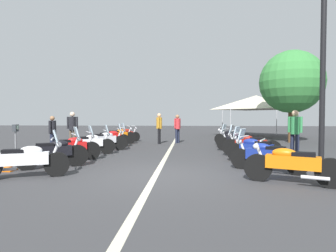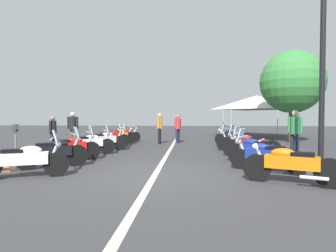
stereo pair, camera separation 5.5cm
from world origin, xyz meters
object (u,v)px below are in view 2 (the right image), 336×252
street_lamp_twin_globe (323,46)px  motorcycle_right_row_0 (291,164)px  motorcycle_left_row_5 (111,138)px  traffic_cone_1 (8,161)px  roadside_tree_0 (292,82)px  motorcycle_left_row_3 (89,143)px  motorcycle_right_row_6 (233,137)px  bystander_4 (295,130)px  motorcycle_left_row_0 (24,160)px  motorcycle_right_row_1 (266,155)px  bystander_3 (73,127)px  parking_meter (16,137)px  motorcycle_right_row_4 (239,141)px  event_tent (257,102)px  motorcycle_left_row_7 (125,135)px  motorcycle_left_row_4 (104,140)px  bystander_0 (178,126)px  bystander_2 (53,130)px  motorcycle_right_row_5 (238,139)px  motorcycle_left_row_2 (71,147)px  bystander_1 (160,126)px  motorcycle_left_row_6 (119,136)px  motorcycle_right_row_2 (255,149)px  motorcycle_right_row_3 (250,144)px  motorcycle_left_row_1 (54,152)px

street_lamp_twin_globe → motorcycle_right_row_0: bearing=135.3°
motorcycle_left_row_5 → traffic_cone_1: size_ratio=3.00×
motorcycle_right_row_0 → roadside_tree_0: (10.51, -3.76, 3.13)m
motorcycle_left_row_3 → motorcycle_right_row_6: motorcycle_left_row_3 is taller
bystander_4 → roadside_tree_0: (6.27, -2.11, 2.54)m
motorcycle_left_row_0 → motorcycle_right_row_1: (1.29, -6.22, -0.01)m
motorcycle_right_row_0 → bystander_3: (6.78, 8.00, 0.59)m
parking_meter → bystander_3: size_ratio=0.73×
motorcycle_right_row_4 → roadside_tree_0: bearing=-101.8°
motorcycle_left_row_5 → motorcycle_right_row_1: 8.38m
event_tent → motorcycle_left_row_7: bearing=121.0°
motorcycle_left_row_4 → bystander_0: 5.02m
bystander_2 → bystander_3: (1.14, -0.45, 0.13)m
bystander_4 → event_tent: event_tent is taller
motorcycle_right_row_4 → motorcycle_right_row_5: motorcycle_right_row_4 is taller
motorcycle_left_row_3 → parking_meter: 2.97m
motorcycle_left_row_0 → motorcycle_right_row_4: (5.78, -6.29, 0.00)m
motorcycle_left_row_2 → bystander_2: 3.49m
motorcycle_left_row_0 → bystander_4: size_ratio=1.16×
motorcycle_left_row_4 → bystander_0: size_ratio=1.28×
motorcycle_left_row_3 → motorcycle_right_row_4: 6.42m
bystander_1 → bystander_3: bystander_3 is taller
bystander_1 → bystander_4: size_ratio=0.98×
motorcycle_left_row_4 → motorcycle_right_row_4: (0.04, -6.07, -0.01)m
motorcycle_left_row_0 → bystander_2: bearing=87.8°
motorcycle_right_row_6 → traffic_cone_1: bearing=68.1°
motorcycle_right_row_0 → motorcycle_right_row_4: size_ratio=1.05×
motorcycle_left_row_0 → bystander_2: (5.50, 2.06, 0.45)m
bystander_0 → bystander_2: size_ratio=1.06×
street_lamp_twin_globe → motorcycle_left_row_2: bearing=78.0°
motorcycle_left_row_6 → motorcycle_right_row_2: 8.53m
motorcycle_left_row_7 → motorcycle_right_row_2: (-7.29, -6.08, 0.02)m
motorcycle_right_row_6 → event_tent: size_ratio=0.37×
motorcycle_right_row_1 → roadside_tree_0: size_ratio=0.35×
traffic_cone_1 → bystander_2: size_ratio=0.39×
motorcycle_right_row_3 → bystander_1: bystander_1 is taller
motorcycle_right_row_3 → bystander_4: bearing=-162.4°
motorcycle_right_row_4 → bystander_4: 2.49m
motorcycle_left_row_7 → roadside_tree_0: size_ratio=0.33×
motorcycle_left_row_7 → motorcycle_left_row_0: bearing=-123.0°
motorcycle_left_row_3 → bystander_2: (1.20, 2.11, 0.45)m
bystander_0 → bystander_1: size_ratio=0.95×
parking_meter → bystander_2: bystander_2 is taller
motorcycle_left_row_5 → motorcycle_left_row_1: bearing=-122.2°
motorcycle_left_row_0 → motorcycle_left_row_4: bearing=65.0°
motorcycle_left_row_4 → bystander_3: size_ratio=1.19×
motorcycle_left_row_2 → bystander_0: bystander_0 is taller
motorcycle_left_row_7 → street_lamp_twin_globe: 11.97m
motorcycle_right_row_3 → motorcycle_right_row_4: 1.60m
motorcycle_left_row_3 → motorcycle_left_row_5: motorcycle_left_row_5 is taller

